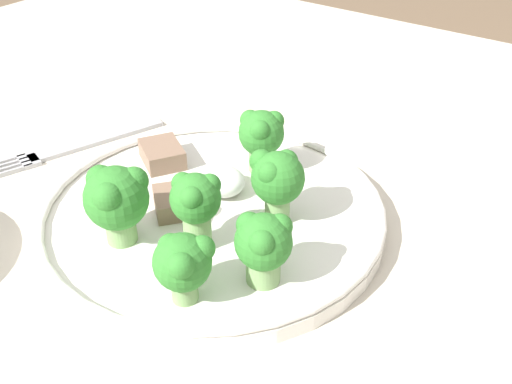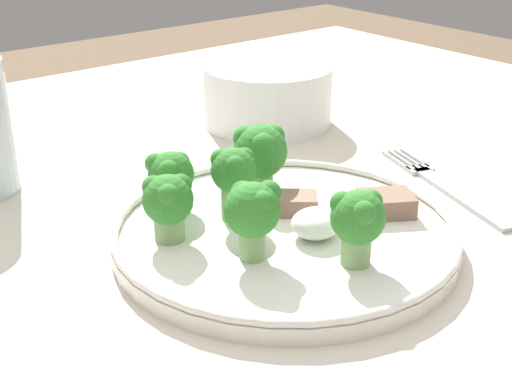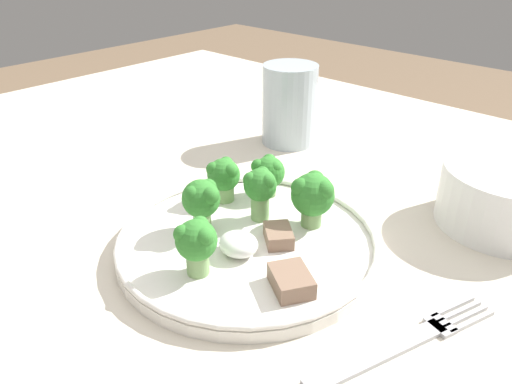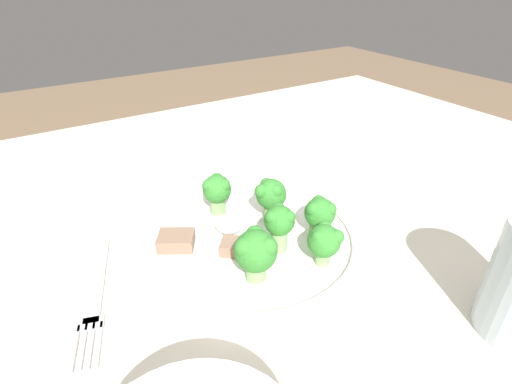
% 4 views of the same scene
% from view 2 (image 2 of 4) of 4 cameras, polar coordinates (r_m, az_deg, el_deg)
% --- Properties ---
extents(table, '(1.31, 1.09, 0.77)m').
position_cam_2_polar(table, '(0.58, -2.58, -12.76)').
color(table, beige).
rests_on(table, ground_plane).
extents(dinner_plate, '(0.26, 0.26, 0.02)m').
position_cam_2_polar(dinner_plate, '(0.53, 2.31, -3.28)').
color(dinner_plate, white).
rests_on(dinner_plate, table).
extents(fork, '(0.08, 0.18, 0.00)m').
position_cam_2_polar(fork, '(0.65, 14.87, 0.44)').
color(fork, '#B2B2B7').
rests_on(fork, table).
extents(cream_bowl, '(0.14, 0.14, 0.07)m').
position_cam_2_polar(cream_bowl, '(0.79, 0.92, 7.65)').
color(cream_bowl, white).
rests_on(cream_bowl, table).
extents(broccoli_floret_near_rim_left, '(0.05, 0.04, 0.06)m').
position_cam_2_polar(broccoli_floret_near_rim_left, '(0.58, 0.35, 3.27)').
color(broccoli_floret_near_rim_left, '#7FA866').
rests_on(broccoli_floret_near_rim_left, dinner_plate).
extents(broccoli_floret_center_left, '(0.04, 0.03, 0.06)m').
position_cam_2_polar(broccoli_floret_center_left, '(0.53, -1.81, 1.45)').
color(broccoli_floret_center_left, '#7FA866').
rests_on(broccoli_floret_center_left, dinner_plate).
extents(broccoli_floret_back_left, '(0.04, 0.04, 0.05)m').
position_cam_2_polar(broccoli_floret_back_left, '(0.48, 8.15, -2.17)').
color(broccoli_floret_back_left, '#7FA866').
rests_on(broccoli_floret_back_left, dinner_plate).
extents(broccoli_floret_front_left, '(0.04, 0.04, 0.05)m').
position_cam_2_polar(broccoli_floret_front_left, '(0.51, -7.05, -0.74)').
color(broccoli_floret_front_left, '#7FA866').
rests_on(broccoli_floret_front_left, dinner_plate).
extents(broccoli_floret_center_back, '(0.04, 0.04, 0.06)m').
position_cam_2_polar(broccoli_floret_center_back, '(0.48, -0.05, -1.43)').
color(broccoli_floret_center_back, '#7FA866').
rests_on(broccoli_floret_center_back, dinner_plate).
extents(broccoli_floret_mid_cluster, '(0.04, 0.04, 0.05)m').
position_cam_2_polar(broccoli_floret_mid_cluster, '(0.56, -7.04, 1.37)').
color(broccoli_floret_mid_cluster, '#7FA866').
rests_on(broccoli_floret_mid_cluster, dinner_plate).
extents(meat_slice_front_slice, '(0.05, 0.05, 0.02)m').
position_cam_2_polar(meat_slice_front_slice, '(0.56, 10.36, -0.93)').
color(meat_slice_front_slice, '#846651').
rests_on(meat_slice_front_slice, dinner_plate).
extents(meat_slice_middle_slice, '(0.04, 0.04, 0.01)m').
position_cam_2_polar(meat_slice_middle_slice, '(0.55, 3.26, -1.02)').
color(meat_slice_middle_slice, '#846651').
rests_on(meat_slice_middle_slice, dinner_plate).
extents(sauce_dollop, '(0.04, 0.03, 0.02)m').
position_cam_2_polar(sauce_dollop, '(0.52, 4.83, -2.51)').
color(sauce_dollop, white).
rests_on(sauce_dollop, dinner_plate).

